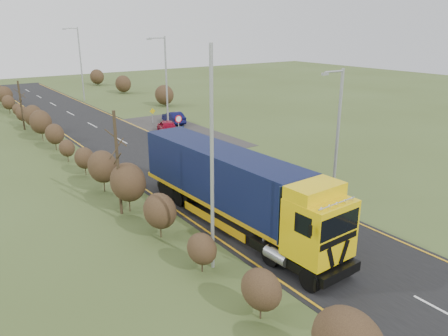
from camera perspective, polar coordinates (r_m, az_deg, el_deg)
The scene contains 14 objects.
ground at distance 25.97m, azimuth 3.69°, elevation -5.54°, with size 160.00×160.00×0.00m, color #3E4D21.
road at distance 33.82m, azimuth -6.91°, elevation 0.12°, with size 8.00×120.00×0.02m, color black.
layby at distance 45.27m, azimuth -5.69°, elevation 4.82°, with size 6.00×18.00×0.02m, color #2A2825.
lane_markings at distance 33.55m, azimuth -6.66°, elevation 0.02°, with size 7.52×116.00×0.01m.
hedgerow at distance 29.22m, azimuth -15.43°, elevation -0.04°, with size 2.24×102.04×6.05m.
lorry at distance 23.11m, azimuth 1.29°, elevation -2.26°, with size 2.98×15.01×4.16m.
car_red_hatchback at distance 44.27m, azimuth -7.43°, elevation 5.37°, with size 1.66×4.13×1.41m, color maroon.
car_blue_sedan at distance 48.84m, azimuth -6.59°, elevation 6.55°, with size 1.39×3.98×1.31m, color #090A32.
streetlight_near at distance 26.35m, azimuth 14.52°, elevation 4.49°, with size 1.74×0.18×8.13m.
streetlight_mid at distance 45.15m, azimuth -7.68°, elevation 11.37°, with size 1.99×0.19×9.38m.
streetlight_far at distance 66.26m, azimuth -18.34°, elevation 13.17°, with size 2.14×0.20×10.13m.
left_pole at distance 18.26m, azimuth -1.58°, elevation 0.51°, with size 0.16×0.16×9.79m, color #979A9C.
speed_sign at distance 40.69m, azimuth -5.95°, elevation 5.85°, with size 0.70×0.10×2.53m.
warning_board at distance 48.92m, azimuth -9.30°, elevation 6.92°, with size 0.67×0.11×1.75m.
Camera 1 is at (-14.96, -18.47, 10.45)m, focal length 35.00 mm.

